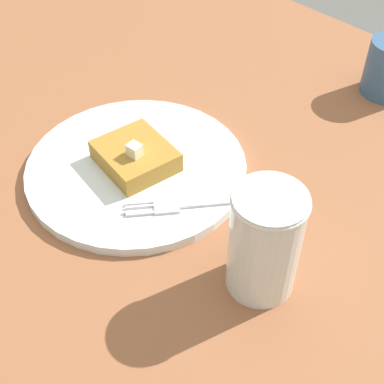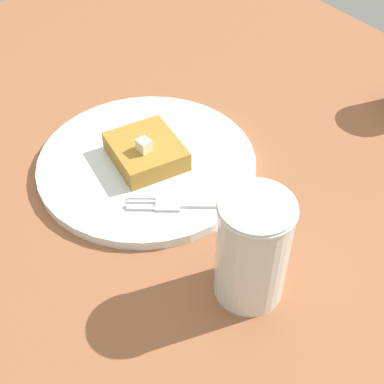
% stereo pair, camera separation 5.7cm
% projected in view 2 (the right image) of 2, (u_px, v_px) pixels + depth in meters
% --- Properties ---
extents(table_surface, '(1.11, 1.11, 0.03)m').
position_uv_depth(table_surface, '(117.00, 195.00, 0.64)').
color(table_surface, '#925837').
rests_on(table_surface, ground).
extents(plate, '(0.27, 0.27, 0.01)m').
position_uv_depth(plate, '(147.00, 162.00, 0.66)').
color(plate, white).
rests_on(plate, table_surface).
extents(toast_slice_center, '(0.09, 0.10, 0.03)m').
position_uv_depth(toast_slice_center, '(146.00, 151.00, 0.64)').
color(toast_slice_center, '#A7782C').
rests_on(toast_slice_center, plate).
extents(butter_pat_primary, '(0.02, 0.02, 0.02)m').
position_uv_depth(butter_pat_primary, '(143.00, 144.00, 0.62)').
color(butter_pat_primary, '#EFEDC6').
rests_on(butter_pat_primary, toast_slice_center).
extents(fork, '(0.14, 0.11, 0.00)m').
position_uv_depth(fork, '(189.00, 204.00, 0.60)').
color(fork, silver).
rests_on(fork, plate).
extents(syrup_jar, '(0.07, 0.07, 0.12)m').
position_uv_depth(syrup_jar, '(252.00, 254.00, 0.50)').
color(syrup_jar, '#441F0A').
rests_on(syrup_jar, table_surface).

